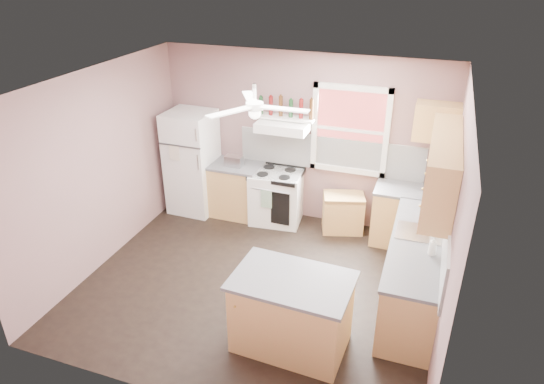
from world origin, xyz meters
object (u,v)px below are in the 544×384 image
(toaster, at_px, (234,161))
(stove, at_px, (276,197))
(refrigerator, at_px, (192,162))
(cart, at_px, (343,213))
(island, at_px, (291,314))

(toaster, height_order, stove, toaster)
(toaster, bearing_deg, refrigerator, 179.71)
(toaster, distance_m, cart, 1.91)
(refrigerator, bearing_deg, toaster, 0.48)
(toaster, xyz_separation_m, stove, (0.69, 0.08, -0.56))
(refrigerator, relative_size, stove, 2.00)
(stove, height_order, cart, stove)
(toaster, xyz_separation_m, island, (1.76, -2.53, -0.56))
(stove, relative_size, cart, 1.39)
(cart, bearing_deg, toaster, 167.33)
(refrigerator, xyz_separation_m, toaster, (0.76, -0.01, 0.13))
(toaster, height_order, island, toaster)
(refrigerator, height_order, island, refrigerator)
(stove, bearing_deg, toaster, -179.31)
(refrigerator, relative_size, cart, 2.77)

